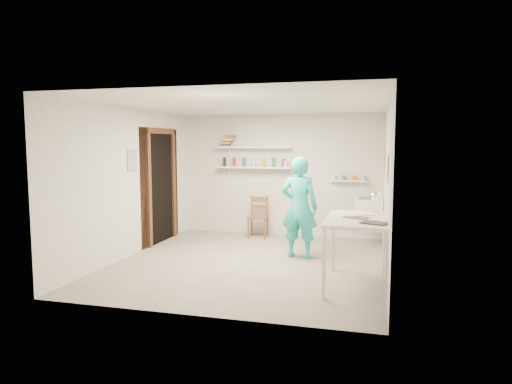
% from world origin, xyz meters
% --- Properties ---
extents(floor, '(4.00, 4.50, 0.02)m').
position_xyz_m(floor, '(0.00, 0.00, -0.01)').
color(floor, slate).
rests_on(floor, ground).
extents(ceiling, '(4.00, 4.50, 0.02)m').
position_xyz_m(ceiling, '(0.00, 0.00, 2.41)').
color(ceiling, silver).
rests_on(ceiling, wall_back).
extents(wall_back, '(4.00, 0.02, 2.40)m').
position_xyz_m(wall_back, '(0.00, 2.26, 1.20)').
color(wall_back, silver).
rests_on(wall_back, ground).
extents(wall_front, '(4.00, 0.02, 2.40)m').
position_xyz_m(wall_front, '(0.00, -2.26, 1.20)').
color(wall_front, silver).
rests_on(wall_front, ground).
extents(wall_left, '(0.02, 4.50, 2.40)m').
position_xyz_m(wall_left, '(-2.01, 0.00, 1.20)').
color(wall_left, silver).
rests_on(wall_left, ground).
extents(wall_right, '(0.02, 4.50, 2.40)m').
position_xyz_m(wall_right, '(2.01, 0.00, 1.20)').
color(wall_right, silver).
rests_on(wall_right, ground).
extents(doorway_recess, '(0.02, 0.90, 2.00)m').
position_xyz_m(doorway_recess, '(-1.99, 1.05, 1.00)').
color(doorway_recess, black).
rests_on(doorway_recess, wall_left).
extents(corridor_box, '(1.40, 1.50, 2.10)m').
position_xyz_m(corridor_box, '(-2.70, 1.05, 1.05)').
color(corridor_box, brown).
rests_on(corridor_box, ground).
extents(door_lintel, '(0.06, 1.05, 0.10)m').
position_xyz_m(door_lintel, '(-1.97, 1.05, 2.05)').
color(door_lintel, brown).
rests_on(door_lintel, wall_left).
extents(door_jamb_near, '(0.06, 0.10, 2.00)m').
position_xyz_m(door_jamb_near, '(-1.97, 0.55, 1.00)').
color(door_jamb_near, brown).
rests_on(door_jamb_near, ground).
extents(door_jamb_far, '(0.06, 0.10, 2.00)m').
position_xyz_m(door_jamb_far, '(-1.97, 1.55, 1.00)').
color(door_jamb_far, brown).
rests_on(door_jamb_far, ground).
extents(shelf_lower, '(1.50, 0.22, 0.03)m').
position_xyz_m(shelf_lower, '(-0.50, 2.13, 1.35)').
color(shelf_lower, white).
rests_on(shelf_lower, wall_back).
extents(shelf_upper, '(1.50, 0.22, 0.03)m').
position_xyz_m(shelf_upper, '(-0.50, 2.13, 1.75)').
color(shelf_upper, white).
rests_on(shelf_upper, wall_back).
extents(ledge_shelf, '(0.70, 0.14, 0.03)m').
position_xyz_m(ledge_shelf, '(1.35, 2.17, 1.12)').
color(ledge_shelf, white).
rests_on(ledge_shelf, wall_back).
extents(poster_left, '(0.01, 0.28, 0.36)m').
position_xyz_m(poster_left, '(-1.99, 0.05, 1.55)').
color(poster_left, '#334C7F').
rests_on(poster_left, wall_left).
extents(poster_right_a, '(0.01, 0.34, 0.42)m').
position_xyz_m(poster_right_a, '(1.99, 1.80, 1.55)').
color(poster_right_a, '#995933').
rests_on(poster_right_a, wall_right).
extents(poster_right_b, '(0.01, 0.30, 0.38)m').
position_xyz_m(poster_right_b, '(1.99, -0.55, 1.50)').
color(poster_right_b, '#3F724C').
rests_on(poster_right_b, wall_right).
extents(belfast_sink, '(0.48, 0.60, 0.30)m').
position_xyz_m(belfast_sink, '(1.75, 1.70, 0.70)').
color(belfast_sink, white).
rests_on(belfast_sink, wall_right).
extents(man, '(0.63, 0.45, 1.62)m').
position_xyz_m(man, '(0.69, 0.52, 0.81)').
color(man, '#27C4BC').
rests_on(man, ground).
extents(wall_clock, '(0.29, 0.07, 0.29)m').
position_xyz_m(wall_clock, '(0.66, 0.74, 1.08)').
color(wall_clock, beige).
rests_on(wall_clock, man).
extents(wooden_chair, '(0.40, 0.38, 0.81)m').
position_xyz_m(wooden_chair, '(-0.34, 1.87, 0.41)').
color(wooden_chair, brown).
rests_on(wooden_chair, ground).
extents(work_table, '(0.79, 1.32, 0.88)m').
position_xyz_m(work_table, '(1.64, -0.75, 0.44)').
color(work_table, silver).
rests_on(work_table, ground).
extents(desk_lamp, '(0.16, 0.16, 0.16)m').
position_xyz_m(desk_lamp, '(1.86, -0.22, 1.10)').
color(desk_lamp, white).
rests_on(desk_lamp, work_table).
extents(spray_cans, '(1.26, 0.06, 0.17)m').
position_xyz_m(spray_cans, '(-0.50, 2.13, 1.45)').
color(spray_cans, black).
rests_on(spray_cans, shelf_lower).
extents(book_stack, '(0.32, 0.14, 0.22)m').
position_xyz_m(book_stack, '(-1.03, 2.13, 1.88)').
color(book_stack, red).
rests_on(book_stack, shelf_upper).
extents(ledge_pots, '(0.48, 0.07, 0.09)m').
position_xyz_m(ledge_pots, '(1.35, 2.17, 1.18)').
color(ledge_pots, silver).
rests_on(ledge_pots, ledge_shelf).
extents(papers, '(0.30, 0.22, 0.02)m').
position_xyz_m(papers, '(1.64, -0.75, 0.89)').
color(papers, silver).
rests_on(papers, work_table).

